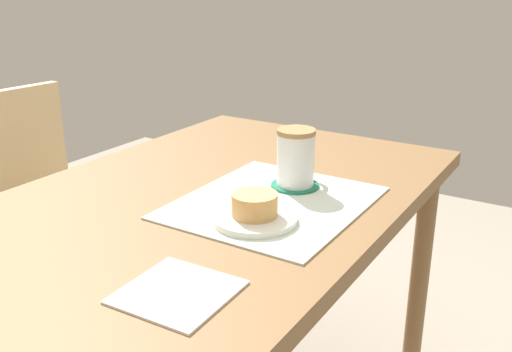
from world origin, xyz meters
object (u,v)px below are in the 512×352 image
object	(u,v)px
wooden_chair	(39,214)
pastry_plate	(255,218)
pastry	(255,204)
coffee_mug	(296,157)
dining_table	(195,238)

from	to	relation	value
wooden_chair	pastry_plate	size ratio (longest dim) A/B	5.31
pastry	coffee_mug	distance (m)	0.20
pastry	coffee_mug	xyz separation A→B (m)	(0.20, 0.02, 0.03)
wooden_chair	coffee_mug	size ratio (longest dim) A/B	6.91
dining_table	pastry_plate	size ratio (longest dim) A/B	8.02
dining_table	pastry	xyz separation A→B (m)	(-0.02, -0.16, 0.12)
pastry	coffee_mug	world-z (taller)	coffee_mug
pastry	coffee_mug	bearing A→B (deg)	6.38
dining_table	pastry_plate	bearing A→B (deg)	-98.74
dining_table	pastry_plate	distance (m)	0.18
coffee_mug	pastry_plate	bearing A→B (deg)	-173.62
pastry_plate	pastry	size ratio (longest dim) A/B	1.86
pastry_plate	coffee_mug	bearing A→B (deg)	6.38
dining_table	pastry_plate	xyz separation A→B (m)	(-0.02, -0.16, 0.09)
pastry_plate	coffee_mug	xyz separation A→B (m)	(0.20, 0.02, 0.06)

